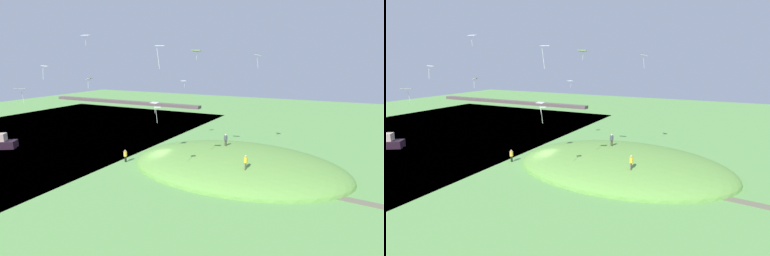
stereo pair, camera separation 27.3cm
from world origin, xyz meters
The scene contains 18 objects.
ground_plane centered at (0.00, 0.00, 0.00)m, with size 160.00×160.00×0.00m, color #629C4D.
lake_water centered at (-29.51, 0.00, -0.20)m, with size 47.63×80.00×0.40m, color slate.
grass_hill centered at (9.45, 3.49, 0.00)m, with size 27.78×19.00×5.09m, color #639841.
dirt_path centered at (25.42, -1.06, 0.02)m, with size 13.67×1.22×0.04m, color #68654D.
bridge_deck_far centered at (-29.51, 30.30, 3.07)m, with size 42.87×1.80×0.70m, color #5F5150.
person_walking_path centered at (7.73, 4.28, 3.49)m, with size 0.51×0.51×1.58m.
person_on_hilltop centered at (-4.67, -0.79, 1.05)m, with size 0.48×0.48×1.69m.
person_with_child centered at (12.39, -2.12, 3.02)m, with size 0.45×0.45×1.65m.
kite_0 centered at (-6.41, -10.86, 12.85)m, with size 0.93×1.01×1.39m.
kite_1 centered at (3.49, 4.31, 14.59)m, with size 1.26×0.94×1.25m.
kite_2 centered at (-12.12, -9.79, 10.23)m, with size 1.41×1.44×1.82m.
kite_3 centered at (5.20, -8.07, 8.92)m, with size 0.75×0.70×1.57m.
kite_4 centered at (-2.46, 11.99, 10.14)m, with size 0.93×0.99×1.12m.
kite_5 centered at (-9.90, -1.21, 16.62)m, with size 1.22×0.95×1.46m.
kite_6 centered at (0.87, -1.87, 8.49)m, with size 1.09×1.34×1.30m.
kite_7 centered at (-5.34, -5.82, 11.34)m, with size 0.64×0.82×1.17m.
kite_8 centered at (9.86, 10.39, 14.05)m, with size 1.15×1.28×1.89m.
kite_9 centered at (6.29, -9.12, 14.61)m, with size 0.98×0.82×2.05m.
Camera 2 is at (22.00, -33.93, 13.61)m, focal length 30.10 mm.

